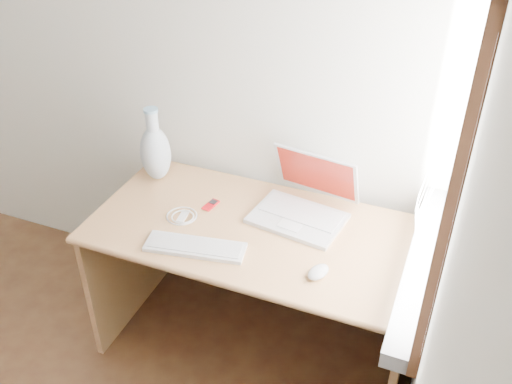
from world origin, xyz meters
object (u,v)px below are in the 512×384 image
at_px(desk, 262,254).
at_px(vase, 155,151).
at_px(laptop, 302,202).
at_px(external_keyboard, 195,247).

bearing_deg(desk, vase, 169.42).
xyz_separation_m(desk, laptop, (0.14, 0.08, 0.26)).
height_order(desk, external_keyboard, external_keyboard).
height_order(desk, laptop, laptop).
bearing_deg(vase, laptop, -1.50).
relative_size(desk, vase, 3.83).
distance_m(desk, laptop, 0.31).
bearing_deg(desk, laptop, 30.73).
height_order(laptop, external_keyboard, laptop).
xyz_separation_m(desk, vase, (-0.55, 0.10, 0.34)).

